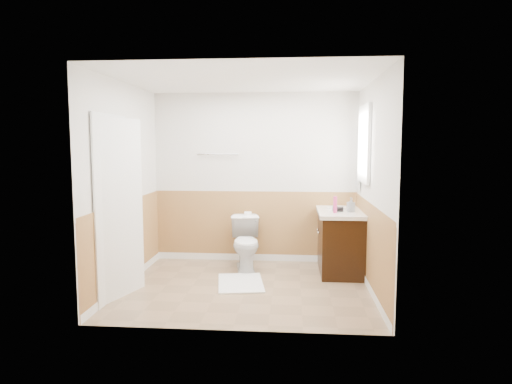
# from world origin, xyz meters

# --- Properties ---
(floor) EXTENTS (3.00, 3.00, 0.00)m
(floor) POSITION_xyz_m (0.00, 0.00, 0.00)
(floor) COLOR #8C7051
(floor) RESTS_ON ground
(ceiling) EXTENTS (3.00, 3.00, 0.00)m
(ceiling) POSITION_xyz_m (0.00, 0.00, 2.50)
(ceiling) COLOR white
(ceiling) RESTS_ON floor
(wall_back) EXTENTS (3.00, 0.00, 3.00)m
(wall_back) POSITION_xyz_m (0.00, 1.30, 1.25)
(wall_back) COLOR silver
(wall_back) RESTS_ON floor
(wall_front) EXTENTS (3.00, 0.00, 3.00)m
(wall_front) POSITION_xyz_m (0.00, -1.30, 1.25)
(wall_front) COLOR silver
(wall_front) RESTS_ON floor
(wall_left) EXTENTS (0.00, 3.00, 3.00)m
(wall_left) POSITION_xyz_m (-1.50, 0.00, 1.25)
(wall_left) COLOR silver
(wall_left) RESTS_ON floor
(wall_right) EXTENTS (0.00, 3.00, 3.00)m
(wall_right) POSITION_xyz_m (1.50, 0.00, 1.25)
(wall_right) COLOR silver
(wall_right) RESTS_ON floor
(wainscot_back) EXTENTS (3.00, 0.00, 3.00)m
(wainscot_back) POSITION_xyz_m (0.00, 1.29, 0.50)
(wainscot_back) COLOR #AA7C44
(wainscot_back) RESTS_ON floor
(wainscot_front) EXTENTS (3.00, 0.00, 3.00)m
(wainscot_front) POSITION_xyz_m (0.00, -1.29, 0.50)
(wainscot_front) COLOR #AA7C44
(wainscot_front) RESTS_ON floor
(wainscot_left) EXTENTS (0.00, 2.60, 2.60)m
(wainscot_left) POSITION_xyz_m (-1.49, 0.00, 0.50)
(wainscot_left) COLOR #AA7C44
(wainscot_left) RESTS_ON floor
(wainscot_right) EXTENTS (0.00, 2.60, 2.60)m
(wainscot_right) POSITION_xyz_m (1.49, 0.00, 0.50)
(wainscot_right) COLOR #AA7C44
(wainscot_right) RESTS_ON floor
(toilet) EXTENTS (0.52, 0.77, 0.73)m
(toilet) POSITION_xyz_m (-0.09, 0.82, 0.37)
(toilet) COLOR white
(toilet) RESTS_ON floor
(bath_mat) EXTENTS (0.67, 0.88, 0.02)m
(bath_mat) POSITION_xyz_m (-0.09, 0.13, 0.01)
(bath_mat) COLOR white
(bath_mat) RESTS_ON floor
(vanity_cabinet) EXTENTS (0.55, 1.10, 0.80)m
(vanity_cabinet) POSITION_xyz_m (1.21, 0.83, 0.40)
(vanity_cabinet) COLOR black
(vanity_cabinet) RESTS_ON floor
(vanity_knob_left) EXTENTS (0.03, 0.03, 0.03)m
(vanity_knob_left) POSITION_xyz_m (0.91, 0.73, 0.55)
(vanity_knob_left) COLOR silver
(vanity_knob_left) RESTS_ON vanity_cabinet
(vanity_knob_right) EXTENTS (0.03, 0.03, 0.03)m
(vanity_knob_right) POSITION_xyz_m (0.91, 0.93, 0.55)
(vanity_knob_right) COLOR silver
(vanity_knob_right) RESTS_ON vanity_cabinet
(countertop) EXTENTS (0.60, 1.15, 0.05)m
(countertop) POSITION_xyz_m (1.20, 0.83, 0.83)
(countertop) COLOR silver
(countertop) RESTS_ON vanity_cabinet
(sink_basin) EXTENTS (0.36, 0.36, 0.02)m
(sink_basin) POSITION_xyz_m (1.21, 0.98, 0.86)
(sink_basin) COLOR white
(sink_basin) RESTS_ON countertop
(faucet) EXTENTS (0.02, 0.02, 0.14)m
(faucet) POSITION_xyz_m (1.39, 0.98, 0.92)
(faucet) COLOR silver
(faucet) RESTS_ON countertop
(lotion_bottle) EXTENTS (0.05, 0.05, 0.22)m
(lotion_bottle) POSITION_xyz_m (1.11, 0.55, 0.96)
(lotion_bottle) COLOR #C13273
(lotion_bottle) RESTS_ON countertop
(soap_dispenser) EXTENTS (0.11, 0.11, 0.19)m
(soap_dispenser) POSITION_xyz_m (1.33, 0.68, 0.95)
(soap_dispenser) COLOR gray
(soap_dispenser) RESTS_ON countertop
(hair_dryer_body) EXTENTS (0.14, 0.07, 0.07)m
(hair_dryer_body) POSITION_xyz_m (1.16, 0.67, 0.89)
(hair_dryer_body) COLOR black
(hair_dryer_body) RESTS_ON countertop
(hair_dryer_handle) EXTENTS (0.03, 0.03, 0.07)m
(hair_dryer_handle) POSITION_xyz_m (1.13, 0.71, 0.86)
(hair_dryer_handle) COLOR black
(hair_dryer_handle) RESTS_ON countertop
(mirror_panel) EXTENTS (0.02, 0.35, 0.90)m
(mirror_panel) POSITION_xyz_m (1.48, 1.10, 1.55)
(mirror_panel) COLOR silver
(mirror_panel) RESTS_ON wall_right
(window_frame) EXTENTS (0.04, 0.80, 1.00)m
(window_frame) POSITION_xyz_m (1.47, 0.59, 1.75)
(window_frame) COLOR white
(window_frame) RESTS_ON wall_right
(window_glass) EXTENTS (0.01, 0.70, 0.90)m
(window_glass) POSITION_xyz_m (1.49, 0.59, 1.75)
(window_glass) COLOR white
(window_glass) RESTS_ON wall_right
(door) EXTENTS (0.29, 0.78, 2.04)m
(door) POSITION_xyz_m (-1.40, -0.45, 1.02)
(door) COLOR white
(door) RESTS_ON wall_left
(door_frame) EXTENTS (0.02, 0.92, 2.10)m
(door_frame) POSITION_xyz_m (-1.48, -0.45, 1.03)
(door_frame) COLOR white
(door_frame) RESTS_ON wall_left
(door_knob) EXTENTS (0.06, 0.06, 0.06)m
(door_knob) POSITION_xyz_m (-1.34, -0.12, 0.95)
(door_knob) COLOR silver
(door_knob) RESTS_ON door
(towel_bar) EXTENTS (0.62, 0.02, 0.02)m
(towel_bar) POSITION_xyz_m (-0.55, 1.25, 1.60)
(towel_bar) COLOR silver
(towel_bar) RESTS_ON wall_back
(tp_holder_bar) EXTENTS (0.14, 0.02, 0.02)m
(tp_holder_bar) POSITION_xyz_m (-0.10, 1.23, 0.70)
(tp_holder_bar) COLOR silver
(tp_holder_bar) RESTS_ON wall_back
(tp_roll) EXTENTS (0.10, 0.11, 0.11)m
(tp_roll) POSITION_xyz_m (-0.10, 1.23, 0.70)
(tp_roll) COLOR white
(tp_roll) RESTS_ON tp_holder_bar
(tp_sheet) EXTENTS (0.10, 0.01, 0.16)m
(tp_sheet) POSITION_xyz_m (-0.10, 1.23, 0.59)
(tp_sheet) COLOR white
(tp_sheet) RESTS_ON tp_roll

